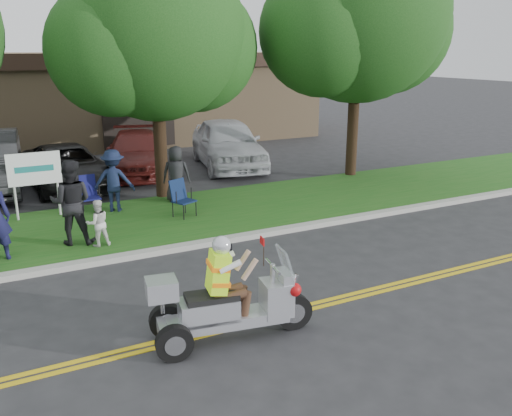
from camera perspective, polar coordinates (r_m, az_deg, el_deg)
name	(u,v)px	position (r m, az deg, el deg)	size (l,w,h in m)	color
ground	(265,302)	(9.41, 0.95, -9.90)	(120.00, 120.00, 0.00)	#28282B
centerline_near	(282,316)	(8.95, 2.73, -11.33)	(60.00, 0.10, 0.01)	gold
centerline_far	(277,312)	(9.08, 2.22, -10.91)	(60.00, 0.10, 0.01)	gold
curb	(200,244)	(11.94, -5.96, -3.81)	(60.00, 0.25, 0.12)	#A8A89E
grass_verge	(168,218)	(13.87, -9.21, -1.06)	(60.00, 4.00, 0.10)	#185416
commercial_building	(115,96)	(27.16, -14.63, 11.34)	(18.00, 8.20, 4.00)	#9E7F5B
tree_mid	(157,38)	(15.35, -10.43, 17.15)	(5.88, 4.80, 7.05)	#332114
tree_right	(359,20)	(18.22, 10.79, 18.84)	(6.86, 5.60, 8.07)	#332114
business_sign	(35,172)	(14.37, -22.28, 3.49)	(1.25, 0.06, 1.75)	silver
trike_scooter	(225,305)	(8.06, -3.29, -10.11)	(2.50, 0.99, 1.64)	black
lawn_chair_a	(87,192)	(14.47, -17.32, 1.60)	(0.55, 0.57, 0.98)	black
lawn_chair_b	(181,196)	(13.71, -7.91, 1.29)	(0.65, 0.66, 0.93)	black
spectator_adult_mid	(71,202)	(12.19, -18.86, 0.58)	(0.90, 0.70, 1.84)	black
spectator_chair_a	(114,180)	(14.42, -14.75, 2.82)	(1.04, 0.60, 1.61)	#16203E
spectator_chair_b	(176,174)	(14.99, -8.39, 3.57)	(0.76, 0.49, 1.55)	black
child_right	(98,223)	(11.99, -16.32, -1.53)	(0.49, 0.38, 1.02)	silver
parked_car_mid	(67,167)	(17.80, -19.31, 4.10)	(2.17, 4.70, 1.31)	black
parked_car_right	(137,153)	(19.34, -12.45, 5.71)	(1.97, 4.84, 1.40)	#501512
parked_car_far_right	(228,143)	(19.81, -3.00, 6.84)	(2.08, 5.18, 1.76)	silver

